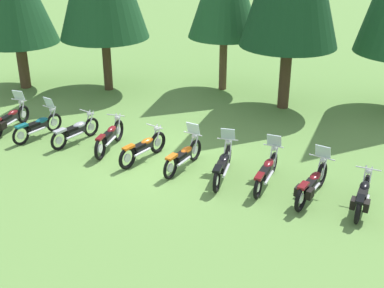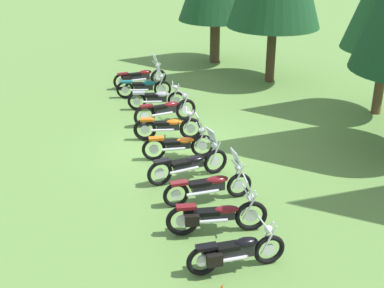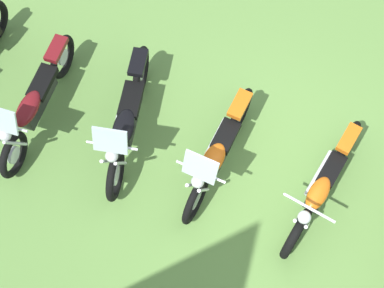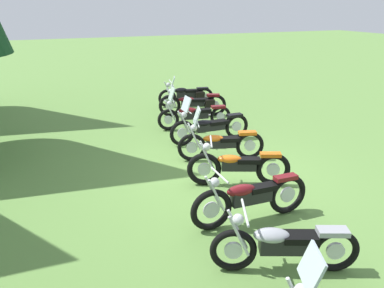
{
  "view_description": "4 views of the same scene",
  "coord_description": "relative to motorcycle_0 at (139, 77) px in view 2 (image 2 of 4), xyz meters",
  "views": [
    {
      "loc": [
        4.51,
        -14.31,
        7.52
      ],
      "look_at": [
        1.04,
        -0.18,
        0.85
      ],
      "focal_mm": 48.17,
      "sensor_mm": 36.0,
      "label": 1
    },
    {
      "loc": [
        13.68,
        -6.2,
        6.84
      ],
      "look_at": [
        1.36,
        -0.12,
        0.68
      ],
      "focal_mm": 48.96,
      "sensor_mm": 36.0,
      "label": 2
    },
    {
      "loc": [
        0.6,
        3.23,
        7.9
      ],
      "look_at": [
        1.14,
        -0.26,
        0.61
      ],
      "focal_mm": 56.75,
      "sensor_mm": 36.0,
      "label": 3
    },
    {
      "loc": [
        -7.19,
        3.78,
        3.71
      ],
      "look_at": [
        0.61,
        0.57,
        0.6
      ],
      "focal_mm": 35.56,
      "sensor_mm": 36.0,
      "label": 4
    }
  ],
  "objects": [
    {
      "name": "motorcycle_2",
      "position": [
        2.83,
        -0.39,
        -0.01
      ],
      "size": [
        1.05,
        2.04,
        1.0
      ],
      "rotation": [
        0.0,
        0.0,
        1.17
      ],
      "color": "black",
      "rests_on": "ground_plane"
    },
    {
      "name": "motorcycle_4",
      "position": [
        5.59,
        -1.15,
        -0.01
      ],
      "size": [
        1.05,
        2.1,
        1.02
      ],
      "rotation": [
        0.0,
        0.0,
        1.17
      ],
      "color": "black",
      "rests_on": "ground_plane"
    },
    {
      "name": "motorcycle_8",
      "position": [
        10.99,
        -2.36,
        0.02
      ],
      "size": [
        1.05,
        2.28,
        1.39
      ],
      "rotation": [
        0.0,
        0.0,
        1.24
      ],
      "color": "black",
      "rests_on": "ground_plane"
    },
    {
      "name": "motorcycle_6",
      "position": [
        8.33,
        -1.74,
        0.01
      ],
      "size": [
        0.66,
        2.42,
        1.37
      ],
      "rotation": [
        0.0,
        0.0,
        1.55
      ],
      "color": "black",
      "rests_on": "ground_plane"
    },
    {
      "name": "motorcycle_5",
      "position": [
        7.01,
        -1.43,
        0.01
      ],
      "size": [
        0.87,
        2.12,
        1.37
      ],
      "rotation": [
        0.0,
        0.0,
        1.27
      ],
      "color": "black",
      "rests_on": "ground_plane"
    },
    {
      "name": "motorcycle_0",
      "position": [
        0.0,
        0.0,
        0.0
      ],
      "size": [
        0.66,
        2.31,
        1.35
      ],
      "rotation": [
        0.0,
        0.0,
        1.49
      ],
      "color": "black",
      "rests_on": "ground_plane"
    },
    {
      "name": "ground_plane",
      "position": [
        6.23,
        -1.17,
        -0.46
      ],
      "size": [
        80.0,
        80.0,
        0.0
      ],
      "primitive_type": "plane",
      "color": "#608C42"
    },
    {
      "name": "motorcycle_9",
      "position": [
        12.35,
        -2.66,
        -0.01
      ],
      "size": [
        0.82,
        2.13,
        1.0
      ],
      "rotation": [
        0.0,
        0.0,
        1.38
      ],
      "color": "black",
      "rests_on": "ground_plane"
    },
    {
      "name": "motorcycle_3",
      "position": [
        4.21,
        -0.64,
        0.01
      ],
      "size": [
        0.66,
        2.33,
        1.04
      ],
      "rotation": [
        0.0,
        0.0,
        1.55
      ],
      "color": "black",
      "rests_on": "ground_plane"
    },
    {
      "name": "motorcycle_7",
      "position": [
        9.66,
        -1.82,
        0.0
      ],
      "size": [
        0.68,
        2.36,
        1.35
      ],
      "rotation": [
        0.0,
        0.0,
        1.41
      ],
      "color": "black",
      "rests_on": "ground_plane"
    },
    {
      "name": "motorcycle_1",
      "position": [
        1.34,
        -0.3,
        0.01
      ],
      "size": [
        0.98,
        2.05,
        1.36
      ],
      "rotation": [
        0.0,
        0.0,
        1.19
      ],
      "color": "black",
      "rests_on": "ground_plane"
    }
  ]
}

